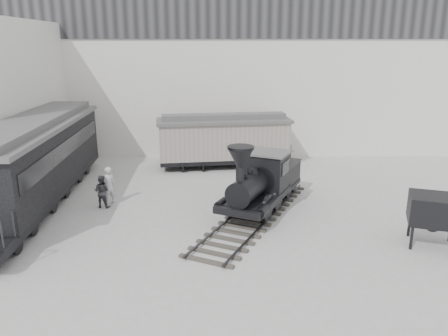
{
  "coord_description": "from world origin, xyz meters",
  "views": [
    {
      "loc": [
        -0.49,
        -16.15,
        7.69
      ],
      "look_at": [
        -0.36,
        3.82,
        2.0
      ],
      "focal_mm": 35.0,
      "sensor_mm": 36.0,
      "label": 1
    }
  ],
  "objects_px": {
    "boxcar": "(224,139)",
    "visitor_b": "(102,191)",
    "passenger_coach": "(36,160)",
    "visitor_a": "(109,186)",
    "coal_hopper": "(434,213)",
    "locomotive": "(260,185)"
  },
  "relations": [
    {
      "from": "passenger_coach",
      "to": "coal_hopper",
      "type": "relative_size",
      "value": 6.49
    },
    {
      "from": "passenger_coach",
      "to": "visitor_b",
      "type": "xyz_separation_m",
      "value": [
        3.37,
        -0.86,
        -1.36
      ]
    },
    {
      "from": "passenger_coach",
      "to": "visitor_b",
      "type": "relative_size",
      "value": 9.16
    },
    {
      "from": "boxcar",
      "to": "passenger_coach",
      "type": "xyz_separation_m",
      "value": [
        -9.34,
        -6.4,
        0.36
      ]
    },
    {
      "from": "locomotive",
      "to": "visitor_a",
      "type": "relative_size",
      "value": 5.28
    },
    {
      "from": "visitor_b",
      "to": "passenger_coach",
      "type": "bearing_deg",
      "value": -3.2
    },
    {
      "from": "locomotive",
      "to": "visitor_a",
      "type": "bearing_deg",
      "value": -162.76
    },
    {
      "from": "passenger_coach",
      "to": "visitor_a",
      "type": "height_order",
      "value": "passenger_coach"
    },
    {
      "from": "locomotive",
      "to": "coal_hopper",
      "type": "distance_m",
      "value": 7.44
    },
    {
      "from": "boxcar",
      "to": "visitor_b",
      "type": "relative_size",
      "value": 5.38
    },
    {
      "from": "locomotive",
      "to": "boxcar",
      "type": "height_order",
      "value": "locomotive"
    },
    {
      "from": "passenger_coach",
      "to": "visitor_b",
      "type": "distance_m",
      "value": 3.74
    },
    {
      "from": "locomotive",
      "to": "visitor_a",
      "type": "height_order",
      "value": "locomotive"
    },
    {
      "from": "visitor_b",
      "to": "coal_hopper",
      "type": "xyz_separation_m",
      "value": [
        14.09,
        -4.28,
        0.53
      ]
    },
    {
      "from": "visitor_a",
      "to": "passenger_coach",
      "type": "bearing_deg",
      "value": -50.02
    },
    {
      "from": "passenger_coach",
      "to": "locomotive",
      "type": "bearing_deg",
      "value": -10.3
    },
    {
      "from": "visitor_a",
      "to": "coal_hopper",
      "type": "height_order",
      "value": "coal_hopper"
    },
    {
      "from": "visitor_a",
      "to": "boxcar",
      "type": "bearing_deg",
      "value": -173.07
    },
    {
      "from": "visitor_a",
      "to": "coal_hopper",
      "type": "xyz_separation_m",
      "value": [
        13.86,
        -4.71,
        0.38
      ]
    },
    {
      "from": "boxcar",
      "to": "visitor_b",
      "type": "bearing_deg",
      "value": -136.98
    },
    {
      "from": "boxcar",
      "to": "visitor_a",
      "type": "xyz_separation_m",
      "value": [
        -5.73,
        -6.84,
        -0.85
      ]
    },
    {
      "from": "locomotive",
      "to": "boxcar",
      "type": "bearing_deg",
      "value": 127.09
    }
  ]
}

